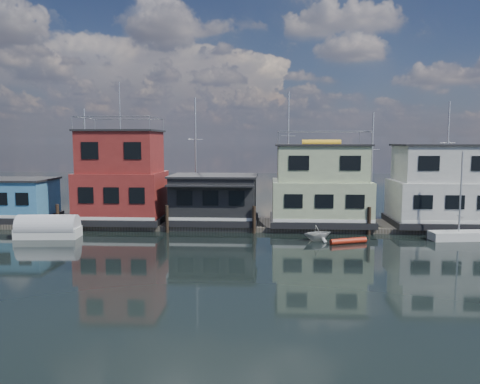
# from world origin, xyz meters

# --- Properties ---
(ground) EXTENTS (160.00, 160.00, 0.00)m
(ground) POSITION_xyz_m (0.00, 0.00, 0.00)
(ground) COLOR black
(ground) RESTS_ON ground
(dock) EXTENTS (48.00, 5.00, 0.40)m
(dock) POSITION_xyz_m (0.00, 12.00, 0.20)
(dock) COLOR #595147
(dock) RESTS_ON ground
(houseboat_blue) EXTENTS (6.40, 4.90, 3.66)m
(houseboat_blue) POSITION_xyz_m (-18.00, 12.00, 2.21)
(houseboat_blue) COLOR black
(houseboat_blue) RESTS_ON dock
(houseboat_red) EXTENTS (7.40, 5.90, 11.86)m
(houseboat_red) POSITION_xyz_m (-8.50, 12.00, 4.10)
(houseboat_red) COLOR black
(houseboat_red) RESTS_ON dock
(houseboat_dark) EXTENTS (7.40, 6.10, 4.06)m
(houseboat_dark) POSITION_xyz_m (-0.50, 11.98, 2.42)
(houseboat_dark) COLOR black
(houseboat_dark) RESTS_ON dock
(houseboat_green) EXTENTS (8.40, 5.90, 7.03)m
(houseboat_green) POSITION_xyz_m (8.50, 12.00, 3.55)
(houseboat_green) COLOR black
(houseboat_green) RESTS_ON dock
(houseboat_white) EXTENTS (8.40, 5.90, 6.66)m
(houseboat_white) POSITION_xyz_m (18.50, 12.00, 3.54)
(houseboat_white) COLOR black
(houseboat_white) RESTS_ON dock
(pilings) EXTENTS (42.28, 0.28, 2.20)m
(pilings) POSITION_xyz_m (-0.33, 9.20, 1.10)
(pilings) COLOR #2D2116
(pilings) RESTS_ON ground
(background_masts) EXTENTS (36.40, 0.16, 12.00)m
(background_masts) POSITION_xyz_m (4.76, 18.00, 5.55)
(background_masts) COLOR silver
(background_masts) RESTS_ON ground
(tarp_runabout) EXTENTS (4.77, 2.22, 1.88)m
(tarp_runabout) POSITION_xyz_m (-12.57, 6.58, 0.70)
(tarp_runabout) COLOR silver
(tarp_runabout) RESTS_ON ground
(red_kayak) EXTENTS (2.77, 1.37, 0.41)m
(red_kayak) POSITION_xyz_m (9.85, 5.82, 0.21)
(red_kayak) COLOR #AD2412
(red_kayak) RESTS_ON ground
(day_sailer) EXTENTS (4.31, 1.91, 6.58)m
(day_sailer) POSITION_xyz_m (18.22, 7.59, 0.40)
(day_sailer) COLOR silver
(day_sailer) RESTS_ON ground
(dinghy_white) EXTENTS (2.80, 2.64, 1.17)m
(dinghy_white) POSITION_xyz_m (7.76, 6.75, 0.59)
(dinghy_white) COLOR beige
(dinghy_white) RESTS_ON ground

